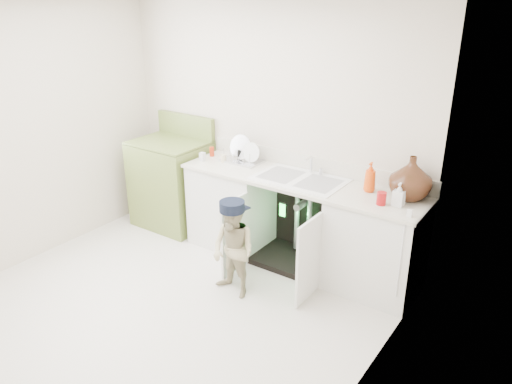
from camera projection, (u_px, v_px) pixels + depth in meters
ground at (175, 301)px, 4.43m from camera, size 3.50×3.50×0.00m
room_shell at (165, 169)px, 3.96m from camera, size 6.00×5.50×1.26m
counter_run at (303, 220)px, 4.85m from camera, size 2.44×1.02×1.28m
avocado_stove at (172, 182)px, 5.72m from camera, size 0.81×0.65×1.25m
repair_worker at (233, 249)px, 4.38m from camera, size 0.49×0.66×0.90m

